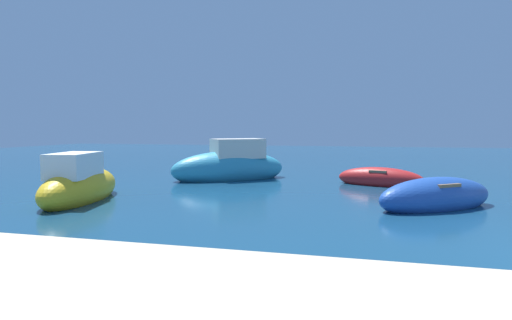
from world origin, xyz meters
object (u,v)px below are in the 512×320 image
object	(u,v)px
moored_boat_4	(79,185)
moored_boat_5	(380,179)
moored_boat_1	(230,166)
moored_boat_2	(436,197)

from	to	relation	value
moored_boat_4	moored_boat_5	xyz separation A→B (m)	(8.52, 5.40, -0.20)
moored_boat_1	moored_boat_4	bearing A→B (deg)	27.80
moored_boat_1	moored_boat_5	xyz separation A→B (m)	(5.83, -0.43, -0.29)
moored_boat_2	moored_boat_5	size ratio (longest dim) A/B	1.10
moored_boat_4	moored_boat_5	bearing A→B (deg)	-68.38
moored_boat_1	moored_boat_2	xyz separation A→B (m)	(7.04, -4.53, -0.23)
moored_boat_1	moored_boat_5	distance (m)	5.85
moored_boat_4	moored_boat_5	size ratio (longest dim) A/B	1.25
moored_boat_1	moored_boat_2	size ratio (longest dim) A/B	1.34
moored_boat_4	moored_boat_5	world-z (taller)	moored_boat_4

